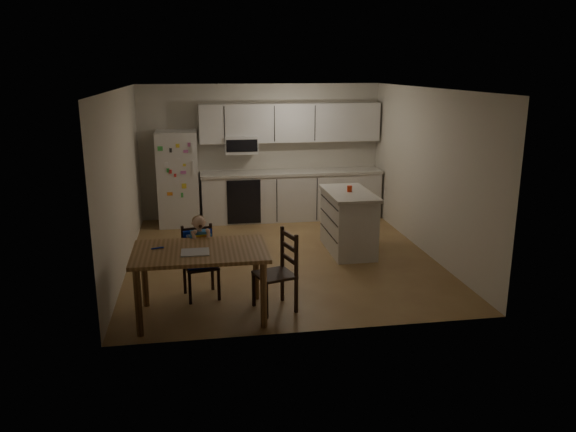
# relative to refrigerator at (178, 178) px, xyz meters

# --- Properties ---
(room) EXTENTS (4.52, 5.01, 2.51)m
(room) POSITION_rel_refrigerator_xyz_m (1.55, -1.67, 0.40)
(room) COLOR olive
(room) RESTS_ON ground
(refrigerator) EXTENTS (0.72, 0.70, 1.70)m
(refrigerator) POSITION_rel_refrigerator_xyz_m (0.00, 0.00, 0.00)
(refrigerator) COLOR silver
(refrigerator) RESTS_ON ground
(kitchen_run) EXTENTS (3.37, 0.62, 2.15)m
(kitchen_run) POSITION_rel_refrigerator_xyz_m (2.05, 0.09, 0.03)
(kitchen_run) COLOR silver
(kitchen_run) RESTS_ON ground
(kitchen_island) EXTENTS (0.67, 1.28, 0.95)m
(kitchen_island) POSITION_rel_refrigerator_xyz_m (2.63, -2.00, -0.37)
(kitchen_island) COLOR silver
(kitchen_island) RESTS_ON ground
(red_cup) EXTENTS (0.07, 0.07, 0.09)m
(red_cup) POSITION_rel_refrigerator_xyz_m (2.64, -2.00, 0.14)
(red_cup) COLOR red
(red_cup) RESTS_ON kitchen_island
(dining_table) EXTENTS (1.51, 0.97, 0.81)m
(dining_table) POSITION_rel_refrigerator_xyz_m (0.34, -4.06, -0.15)
(dining_table) COLOR brown
(dining_table) RESTS_ON ground
(napkin) EXTENTS (0.31, 0.27, 0.01)m
(napkin) POSITION_rel_refrigerator_xyz_m (0.29, -4.16, -0.04)
(napkin) COLOR #BBBBC0
(napkin) RESTS_ON dining_table
(toddler_spoon) EXTENTS (0.12, 0.06, 0.02)m
(toddler_spoon) POSITION_rel_refrigerator_xyz_m (-0.14, -3.95, -0.03)
(toddler_spoon) COLOR #102CBA
(toddler_spoon) RESTS_ON dining_table
(chair_booster) EXTENTS (0.46, 0.46, 1.05)m
(chair_booster) POSITION_rel_refrigerator_xyz_m (0.34, -3.44, -0.22)
(chair_booster) COLOR black
(chair_booster) RESTS_ON ground
(chair_side) EXTENTS (0.52, 0.52, 0.95)m
(chair_side) POSITION_rel_refrigerator_xyz_m (1.29, -3.98, -0.31)
(chair_side) COLOR black
(chair_side) RESTS_ON ground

